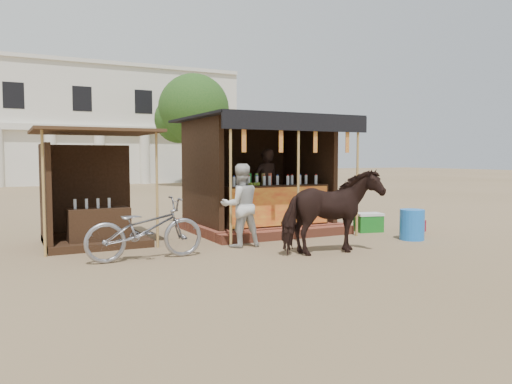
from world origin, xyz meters
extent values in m
plane|color=#846B4C|center=(0.00, 0.00, 0.00)|extent=(120.00, 120.00, 0.00)
cube|color=brown|center=(1.00, 3.50, 0.11)|extent=(3.40, 2.80, 0.22)
cube|color=brown|center=(1.00, 1.95, 0.10)|extent=(3.40, 0.35, 0.20)
cube|color=#341F13|center=(1.00, 2.55, 0.69)|extent=(2.60, 0.55, 0.95)
cube|color=red|center=(1.00, 2.27, 0.69)|extent=(2.50, 0.02, 0.88)
cube|color=#341F13|center=(1.00, 4.75, 1.47)|extent=(3.00, 0.12, 2.50)
cube|color=#341F13|center=(-0.50, 3.50, 1.47)|extent=(0.12, 2.50, 2.50)
cube|color=#341F13|center=(2.50, 3.50, 1.47)|extent=(0.12, 2.50, 2.50)
cube|color=black|center=(1.00, 3.30, 2.75)|extent=(3.60, 3.60, 0.06)
cube|color=black|center=(1.00, 1.52, 2.57)|extent=(3.60, 0.06, 0.36)
cylinder|color=tan|center=(-0.60, 1.55, 1.38)|extent=(0.06, 0.06, 2.75)
cylinder|color=tan|center=(1.00, 1.55, 1.38)|extent=(0.06, 0.06, 2.75)
cylinder|color=tan|center=(2.60, 1.55, 1.38)|extent=(0.06, 0.06, 2.75)
cube|color=red|center=(-0.30, 1.55, 2.20)|extent=(0.10, 0.02, 0.55)
cube|color=red|center=(0.57, 1.55, 2.20)|extent=(0.10, 0.02, 0.55)
cube|color=red|center=(1.43, 1.55, 2.20)|extent=(0.10, 0.02, 0.55)
cube|color=red|center=(2.30, 1.55, 2.20)|extent=(0.10, 0.02, 0.55)
imported|color=black|center=(1.31, 3.60, 1.13)|extent=(0.68, 0.46, 1.82)
cube|color=#341F13|center=(-3.00, 3.20, 0.07)|extent=(2.00, 2.00, 0.15)
cube|color=#341F13|center=(-3.00, 4.15, 1.05)|extent=(1.90, 0.10, 2.10)
cube|color=#341F13|center=(-3.95, 3.20, 1.05)|extent=(0.10, 1.90, 2.10)
cube|color=#472D19|center=(-3.00, 3.10, 2.35)|extent=(2.40, 2.40, 0.06)
cylinder|color=tan|center=(-4.05, 2.15, 1.18)|extent=(0.05, 0.05, 2.35)
cylinder|color=tan|center=(-1.95, 2.15, 1.18)|extent=(0.05, 0.05, 2.35)
cube|color=#341F13|center=(-3.00, 2.70, 0.40)|extent=(1.20, 0.50, 0.80)
imported|color=black|center=(0.77, 0.00, 0.80)|extent=(1.93, 0.94, 1.60)
imported|color=gray|center=(-2.47, 1.08, 0.55)|extent=(2.10, 0.73, 1.10)
imported|color=beige|center=(-0.41, 1.49, 0.85)|extent=(0.87, 0.70, 1.69)
cylinder|color=blue|center=(3.34, 0.55, 0.34)|extent=(0.55, 0.55, 0.67)
cube|color=maroon|center=(4.28, 1.42, 0.14)|extent=(0.56, 0.56, 0.28)
cube|color=#197420|center=(3.26, 1.93, 0.20)|extent=(0.70, 0.55, 0.40)
cube|color=white|center=(3.26, 1.93, 0.43)|extent=(0.72, 0.57, 0.06)
cube|color=silver|center=(-2.00, 30.00, 4.00)|extent=(26.00, 7.00, 8.00)
cube|color=silver|center=(-2.00, 26.40, 3.70)|extent=(26.00, 0.50, 0.40)
cube|color=silver|center=(-2.00, 26.50, 8.05)|extent=(26.00, 0.30, 0.25)
cylinder|color=silver|center=(-2.00, 26.40, 1.80)|extent=(0.70, 0.70, 3.60)
cylinder|color=silver|center=(1.00, 26.40, 1.80)|extent=(0.70, 0.70, 3.60)
cylinder|color=silver|center=(4.00, 26.40, 1.80)|extent=(0.70, 0.70, 3.60)
cylinder|color=silver|center=(7.00, 26.40, 1.80)|extent=(0.70, 0.70, 3.60)
cylinder|color=silver|center=(10.00, 26.40, 1.80)|extent=(0.70, 0.70, 3.60)
cylinder|color=#382314|center=(6.00, 22.00, 2.00)|extent=(0.50, 0.50, 4.00)
sphere|color=#33561D|center=(6.00, 22.00, 4.80)|extent=(4.40, 4.40, 4.40)
sphere|color=#33561D|center=(5.20, 22.60, 4.20)|extent=(2.99, 2.99, 2.99)
camera|label=1|loc=(-4.68, -7.64, 1.82)|focal=35.00mm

